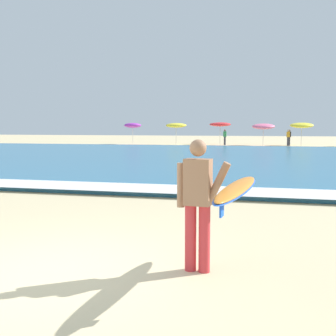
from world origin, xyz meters
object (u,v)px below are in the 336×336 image
(beach_umbrella_0, at_px, (133,125))
(beach_umbrella_1, at_px, (176,125))
(beach_umbrella_4, at_px, (302,125))
(surfer_with_board, at_px, (215,195))
(beach_umbrella_3, at_px, (263,126))
(beach_umbrella_2, at_px, (220,124))
(beachgoer_near_row_mid, at_px, (288,137))
(beachgoer_near_row_left, at_px, (289,137))
(beachgoer_near_row_right, at_px, (225,137))

(beach_umbrella_0, xyz_separation_m, beach_umbrella_1, (4.96, -0.78, -0.00))
(beach_umbrella_0, height_order, beach_umbrella_4, beach_umbrella_4)
(surfer_with_board, xyz_separation_m, beach_umbrella_0, (-13.79, 38.31, 0.96))
(beach_umbrella_4, bearing_deg, beach_umbrella_3, -173.36)
(beach_umbrella_2, height_order, beachgoer_near_row_mid, beach_umbrella_2)
(beachgoer_near_row_left, xyz_separation_m, beachgoer_near_row_mid, (-0.11, -0.15, 0.00))
(beachgoer_near_row_mid, relative_size, beachgoer_near_row_right, 1.00)
(beach_umbrella_1, relative_size, beach_umbrella_4, 0.96)
(beach_umbrella_4, height_order, beachgoer_near_row_right, beach_umbrella_4)
(beach_umbrella_2, relative_size, beach_umbrella_3, 1.01)
(beach_umbrella_1, xyz_separation_m, beachgoer_near_row_left, (11.26, 0.35, -1.14))
(beach_umbrella_1, height_order, beach_umbrella_3, beach_umbrella_3)
(beach_umbrella_0, relative_size, beachgoer_near_row_mid, 1.44)
(beachgoer_near_row_mid, xyz_separation_m, beachgoer_near_row_right, (-6.16, 0.05, 0.00))
(beach_umbrella_4, relative_size, beachgoer_near_row_right, 1.48)
(beach_umbrella_0, xyz_separation_m, beach_umbrella_2, (9.35, 0.42, 0.10))
(surfer_with_board, bearing_deg, beach_umbrella_3, 90.11)
(beachgoer_near_row_left, bearing_deg, beach_umbrella_4, 30.57)
(beachgoer_near_row_mid, bearing_deg, beach_umbrella_0, 177.94)
(surfer_with_board, relative_size, beach_umbrella_2, 1.02)
(beach_umbrella_1, height_order, beachgoer_near_row_left, beach_umbrella_1)
(beachgoer_near_row_right, bearing_deg, surfer_with_board, -84.19)
(beach_umbrella_4, height_order, beachgoer_near_row_mid, beach_umbrella_4)
(beach_umbrella_3, distance_m, beach_umbrella_4, 3.70)
(beach_umbrella_4, bearing_deg, surfer_with_board, -95.33)
(beach_umbrella_3, relative_size, beachgoer_near_row_mid, 1.45)
(beach_umbrella_1, distance_m, beachgoer_near_row_right, 5.12)
(beach_umbrella_0, bearing_deg, beachgoer_near_row_left, -1.51)
(beachgoer_near_row_left, relative_size, beachgoer_near_row_mid, 1.00)
(beachgoer_near_row_right, bearing_deg, beach_umbrella_2, 122.18)
(beachgoer_near_row_mid, bearing_deg, beachgoer_near_row_left, 54.35)
(beach_umbrella_1, bearing_deg, surfer_with_board, -76.75)
(beach_umbrella_4, bearing_deg, beach_umbrella_1, -175.19)
(beachgoer_near_row_left, bearing_deg, beach_umbrella_0, 178.49)
(surfer_with_board, distance_m, beach_umbrella_2, 39.00)
(beach_umbrella_1, bearing_deg, beach_umbrella_3, 4.05)
(surfer_with_board, distance_m, beachgoer_near_row_left, 37.96)
(beach_umbrella_0, height_order, beach_umbrella_3, beach_umbrella_0)
(beach_umbrella_2, relative_size, beach_umbrella_4, 0.99)
(beach_umbrella_2, xyz_separation_m, beachgoer_near_row_right, (0.60, -0.95, -1.24))
(beachgoer_near_row_mid, bearing_deg, surfer_with_board, -93.51)
(beach_umbrella_2, bearing_deg, beachgoer_near_row_mid, -8.43)
(beach_umbrella_3, distance_m, beachgoer_near_row_left, 2.71)
(surfer_with_board, xyz_separation_m, beach_umbrella_1, (-8.84, 37.53, 0.96))
(beach_umbrella_2, height_order, beachgoer_near_row_left, beach_umbrella_2)
(surfer_with_board, distance_m, beach_umbrella_3, 38.16)
(beach_umbrella_2, xyz_separation_m, beachgoer_near_row_left, (6.87, -0.85, -1.24))
(beachgoer_near_row_right, bearing_deg, beach_umbrella_3, 5.54)
(beach_umbrella_1, relative_size, beachgoer_near_row_left, 1.43)
(beach_umbrella_4, bearing_deg, beachgoer_near_row_left, -149.43)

